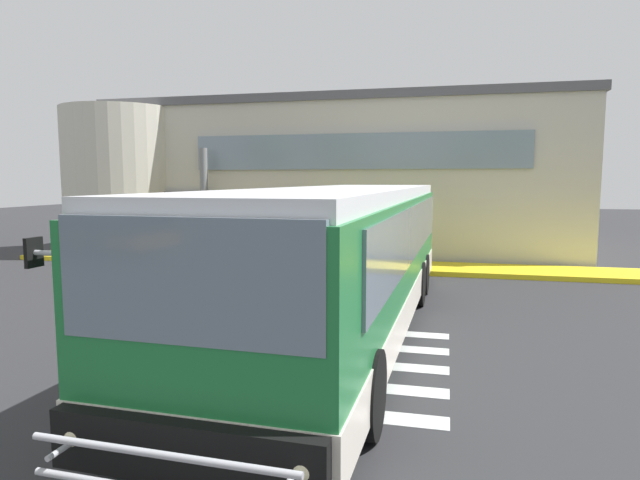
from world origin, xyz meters
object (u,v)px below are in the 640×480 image
Objects in this scene: bus_main_foreground at (342,262)px; passenger_near_column at (216,232)px; passenger_by_doorway at (241,233)px; entry_support_column at (204,202)px; passenger_at_curb_edge at (283,234)px.

bus_main_foreground reaches higher than passenger_near_column.
passenger_by_doorway is at bearing -11.73° from passenger_near_column.
passenger_near_column is (0.80, -0.87, -0.97)m from entry_support_column.
entry_support_column reaches higher than passenger_at_curb_edge.
passenger_near_column is 1.04m from passenger_by_doorway.
entry_support_column is 2.27× the size of passenger_by_doorway.
passenger_at_curb_edge is (3.15, -0.80, -0.97)m from entry_support_column.
passenger_by_doorway is (1.82, -1.08, -0.94)m from entry_support_column.
passenger_near_column is at bearing -178.23° from passenger_at_curb_edge.
bus_main_foreground is 7.21× the size of passenger_by_doorway.
passenger_near_column is 2.35m from passenger_at_curb_edge.
passenger_by_doorway is 1.00× the size of passenger_at_curb_edge.
entry_support_column is at bearing 165.75° from passenger_at_curb_edge.
entry_support_column is 2.31m from passenger_by_doorway.
entry_support_column is 3.39m from passenger_at_curb_edge.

